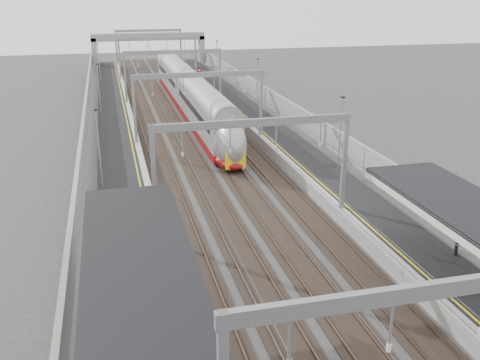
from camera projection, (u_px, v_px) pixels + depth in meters
platform_left at (118, 141)px, 54.65m from camera, size 4.00×120.00×1.00m
platform_right at (268, 131)px, 58.28m from camera, size 4.00×120.00×1.00m
tracks at (196, 140)px, 56.62m from camera, size 11.40×140.00×0.20m
overhead_line at (184, 73)px, 60.59m from camera, size 13.00×140.00×6.60m
overbridge at (149, 41)px, 105.04m from camera, size 22.00×2.20×6.90m
wall_left at (85, 132)px, 53.55m from camera, size 0.30×120.00×3.20m
wall_right at (296, 120)px, 58.64m from camera, size 0.30×120.00×3.20m
train at (191, 98)px, 67.07m from camera, size 2.81×51.18×4.44m
signal_green at (133, 87)px, 72.89m from camera, size 0.32×0.32×3.48m
signal_red_near at (195, 86)px, 74.34m from camera, size 0.32×0.32×3.48m
signal_red_far at (199, 75)px, 82.92m from camera, size 0.32×0.32×3.48m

